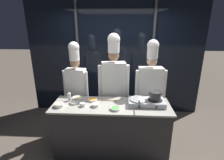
% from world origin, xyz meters
% --- Properties ---
extents(ground_plane, '(24.00, 24.00, 0.00)m').
position_xyz_m(ground_plane, '(0.00, 0.00, 0.00)').
color(ground_plane, brown).
extents(window_wall_back, '(4.13, 0.09, 2.70)m').
position_xyz_m(window_wall_back, '(0.00, 1.53, 1.35)').
color(window_wall_back, black).
rests_on(window_wall_back, ground_plane).
extents(demo_counter, '(1.96, 0.65, 0.90)m').
position_xyz_m(demo_counter, '(0.00, 0.00, 0.45)').
color(demo_counter, '#2D2D30').
rests_on(demo_counter, ground_plane).
extents(portable_stove, '(0.59, 0.33, 0.10)m').
position_xyz_m(portable_stove, '(0.58, 0.03, 0.94)').
color(portable_stove, '#B2B5BA').
rests_on(portable_stove, demo_counter).
extents(frying_pan, '(0.29, 0.51, 0.05)m').
position_xyz_m(frying_pan, '(0.44, 0.02, 1.02)').
color(frying_pan, '#ADAFB5').
rests_on(frying_pan, portable_stove).
extents(stock_pot, '(0.21, 0.18, 0.14)m').
position_xyz_m(stock_pot, '(0.72, 0.03, 1.07)').
color(stock_pot, '#333335').
rests_on(stock_pot, portable_stove).
extents(squeeze_bottle_clear, '(0.06, 0.06, 0.18)m').
position_xyz_m(squeeze_bottle_clear, '(-0.73, 0.11, 0.98)').
color(squeeze_bottle_clear, white).
rests_on(squeeze_bottle_clear, demo_counter).
extents(prep_bowl_shrimp, '(0.16, 0.16, 0.06)m').
position_xyz_m(prep_bowl_shrimp, '(-0.84, -0.12, 0.93)').
color(prep_bowl_shrimp, white).
rests_on(prep_bowl_shrimp, demo_counter).
extents(prep_bowl_bean_sprouts, '(0.14, 0.14, 0.04)m').
position_xyz_m(prep_bowl_bean_sprouts, '(-0.62, -0.00, 0.92)').
color(prep_bowl_bean_sprouts, white).
rests_on(prep_bowl_bean_sprouts, demo_counter).
extents(prep_bowl_onion, '(0.09, 0.09, 0.06)m').
position_xyz_m(prep_bowl_onion, '(-0.46, -0.08, 0.93)').
color(prep_bowl_onion, white).
rests_on(prep_bowl_onion, demo_counter).
extents(prep_bowl_rice, '(0.12, 0.12, 0.05)m').
position_xyz_m(prep_bowl_rice, '(-0.25, -0.08, 0.93)').
color(prep_bowl_rice, white).
rests_on(prep_bowl_rice, demo_counter).
extents(prep_bowl_scallions, '(0.17, 0.17, 0.04)m').
position_xyz_m(prep_bowl_scallions, '(0.07, -0.17, 0.92)').
color(prep_bowl_scallions, white).
rests_on(prep_bowl_scallions, demo_counter).
extents(prep_bowl_ginger, '(0.17, 0.17, 0.04)m').
position_xyz_m(prep_bowl_ginger, '(-0.61, 0.19, 0.92)').
color(prep_bowl_ginger, white).
rests_on(prep_bowl_ginger, demo_counter).
extents(prep_bowl_carrots, '(0.16, 0.16, 0.04)m').
position_xyz_m(prep_bowl_carrots, '(-0.33, 0.13, 0.92)').
color(prep_bowl_carrots, white).
rests_on(prep_bowl_carrots, demo_counter).
extents(serving_spoon_slotted, '(0.27, 0.06, 0.02)m').
position_xyz_m(serving_spoon_slotted, '(0.01, 0.15, 0.90)').
color(serving_spoon_slotted, olive).
rests_on(serving_spoon_slotted, demo_counter).
extents(chef_head, '(0.49, 0.24, 1.87)m').
position_xyz_m(chef_head, '(-0.71, 0.53, 1.10)').
color(chef_head, '#232326').
rests_on(chef_head, ground_plane).
extents(chef_sous, '(0.58, 0.29, 2.02)m').
position_xyz_m(chef_sous, '(0.01, 0.52, 1.18)').
color(chef_sous, '#2D3856').
rests_on(chef_sous, ground_plane).
extents(chef_line, '(0.58, 0.27, 1.92)m').
position_xyz_m(chef_line, '(0.71, 0.54, 1.09)').
color(chef_line, '#4C4C51').
rests_on(chef_line, ground_plane).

